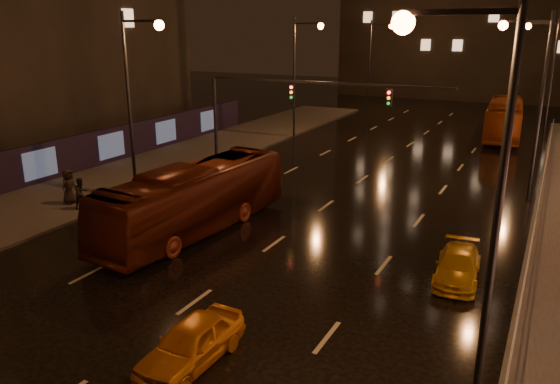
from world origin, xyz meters
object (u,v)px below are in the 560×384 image
(taxi_far, at_px, (458,266))
(pedestrian_b, at_px, (81,193))
(pedestrian_c, at_px, (69,186))
(taxi_near, at_px, (191,343))
(bus_red, at_px, (195,199))
(bus_curb, at_px, (504,119))

(taxi_far, relative_size, pedestrian_b, 2.33)
(pedestrian_b, relative_size, pedestrian_c, 0.88)
(taxi_near, relative_size, pedestrian_b, 2.32)
(taxi_far, bearing_deg, pedestrian_b, 176.81)
(pedestrian_b, bearing_deg, taxi_near, -118.82)
(bus_red, relative_size, taxi_far, 2.97)
(taxi_far, xyz_separation_m, pedestrian_b, (-18.84, -0.53, 0.41))
(bus_red, distance_m, taxi_near, 10.73)
(taxi_near, xyz_separation_m, pedestrian_c, (-14.29, 8.77, 0.44))
(pedestrian_b, bearing_deg, pedestrian_c, 80.27)
(taxi_far, bearing_deg, bus_curb, 87.91)
(bus_curb, xyz_separation_m, pedestrian_b, (-17.39, -31.25, -0.65))
(bus_red, height_order, pedestrian_c, bus_red)
(bus_red, bearing_deg, bus_curb, 75.32)
(bus_curb, bearing_deg, taxi_near, -99.96)
(bus_curb, distance_m, taxi_far, 30.78)
(bus_curb, height_order, pedestrian_b, bus_curb)
(taxi_far, distance_m, pedestrian_c, 20.07)
(bus_curb, distance_m, pedestrian_c, 36.12)
(taxi_near, height_order, pedestrian_b, pedestrian_b)
(bus_red, bearing_deg, taxi_near, -51.27)
(bus_curb, bearing_deg, pedestrian_c, -124.77)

